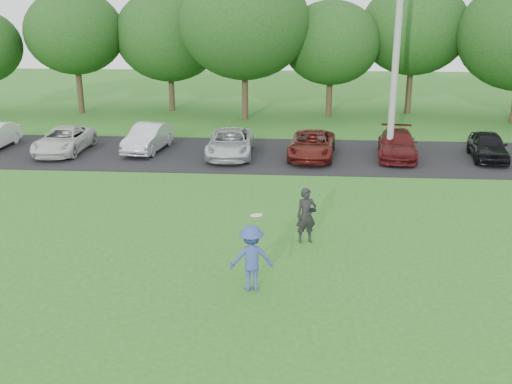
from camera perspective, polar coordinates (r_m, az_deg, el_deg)
ground at (r=13.53m, az=-1.12°, el=-9.82°), size 100.00×100.00×0.00m
parking_lot at (r=25.73m, az=1.58°, el=3.75°), size 32.00×6.50×0.03m
utility_pole at (r=24.78m, az=13.94°, el=14.51°), size 0.28×0.28×10.10m
frisbee_player at (r=13.25m, az=-0.46°, el=-6.60°), size 1.12×0.78×1.89m
camera_bystander at (r=15.97m, az=5.05°, el=-2.34°), size 0.66×0.53×1.58m
parked_cars at (r=25.45m, az=1.09°, el=4.98°), size 27.67×4.72×1.23m
tree_row at (r=34.72m, az=5.04°, el=15.53°), size 42.39×9.85×8.64m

